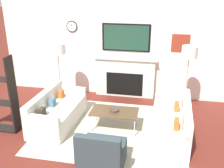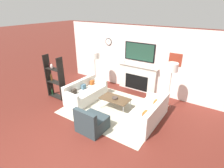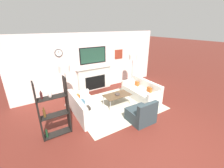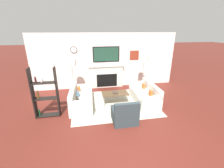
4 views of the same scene
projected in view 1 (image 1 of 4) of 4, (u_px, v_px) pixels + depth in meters
fireplace_wall at (126, 54)px, 7.28m from camera, size 7.20×0.28×2.70m
area_rug at (112, 129)px, 5.91m from camera, size 3.23×2.66×0.01m
couch_left at (56, 112)px, 6.05m from camera, size 0.87×1.72×0.75m
couch_right at (172, 124)px, 5.57m from camera, size 0.85×1.82×0.76m
armchair at (102, 155)px, 4.59m from camera, size 0.78×0.76×0.79m
coffee_table at (114, 112)px, 5.78m from camera, size 1.05×0.59×0.44m
decorative_bowl at (114, 110)px, 5.74m from camera, size 0.20×0.20×0.06m
floor_lamp_left at (57, 50)px, 6.60m from camera, size 0.40×0.40×1.66m
floor_lamp_right at (189, 53)px, 5.99m from camera, size 0.36×0.36×1.75m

